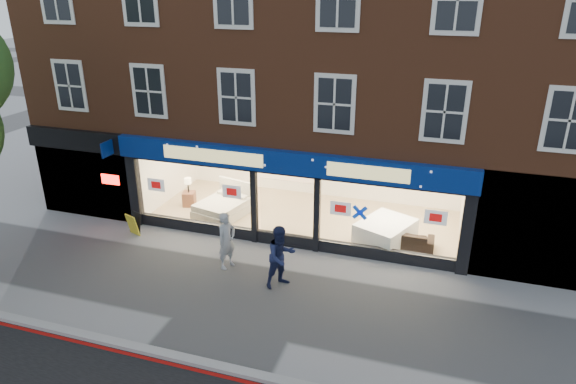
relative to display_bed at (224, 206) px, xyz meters
The scene contains 12 objects.
ground 5.34m from the display_bed, 57.97° to the right, with size 120.00×120.00×0.00m, color gray.
kerb_line 8.13m from the display_bed, 69.64° to the right, with size 60.00×0.10×0.01m, color #8C0A07.
kerb_stone 7.95m from the display_bed, 69.14° to the right, with size 60.00×0.25×0.12m, color gray.
showroom_floor 2.94m from the display_bed, 14.53° to the left, with size 11.00×4.50×0.10m, color tan.
building 7.28m from the display_bed, 40.70° to the left, with size 19.00×8.26×10.30m.
display_bed is the anchor object (origin of this frame).
bedside_table 1.60m from the display_bed, 169.82° to the left, with size 0.45×0.45×0.55m, color brown.
mattress_stack 5.92m from the display_bed, ahead, with size 2.03×2.23×0.71m.
sofa 6.55m from the display_bed, ahead, with size 1.90×0.74×0.55m, color black.
a_board 3.24m from the display_bed, 135.81° to the right, with size 0.50×0.32×0.77m, color gold.
pedestrian_grey 3.67m from the display_bed, 64.08° to the right, with size 0.65×0.42×1.77m, color #9A9DA1.
pedestrian_blue 5.11m from the display_bed, 47.36° to the right, with size 0.89×0.70×1.84m, color #161D3F.
Camera 1 is at (4.63, -11.08, 8.02)m, focal length 32.00 mm.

